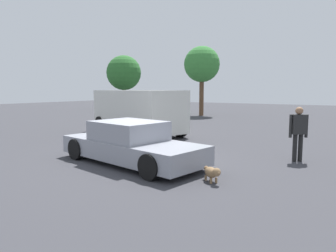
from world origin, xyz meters
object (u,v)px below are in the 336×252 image
at_px(van_white, 137,110).
at_px(pedestrian, 298,129).
at_px(sedan_foreground, 130,144).
at_px(dog, 212,172).

relative_size(van_white, pedestrian, 3.50).
bearing_deg(pedestrian, sedan_foreground, -90.30).
height_order(dog, pedestrian, pedestrian).
bearing_deg(pedestrian, van_white, -140.35).
distance_m(sedan_foreground, van_white, 6.10).
bearing_deg(sedan_foreground, van_white, 136.35).
distance_m(sedan_foreground, dog, 2.87).
distance_m(dog, pedestrian, 3.64).
relative_size(sedan_foreground, van_white, 0.85).
distance_m(van_white, pedestrian, 7.93).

